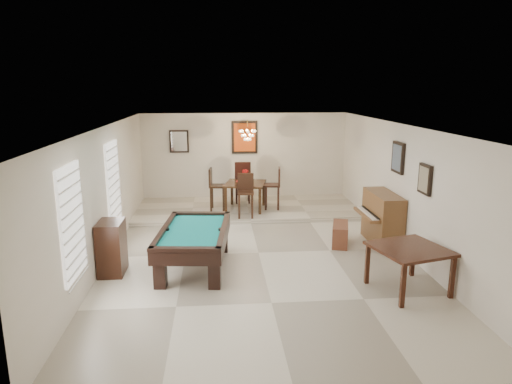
{
  "coord_description": "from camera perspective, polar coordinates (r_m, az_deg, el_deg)",
  "views": [
    {
      "loc": [
        -0.82,
        -8.85,
        3.35
      ],
      "look_at": [
        0.0,
        0.6,
        1.15
      ],
      "focal_mm": 32.0,
      "sensor_mm": 36.0,
      "label": 1
    }
  ],
  "objects": [
    {
      "name": "ground_plane",
      "position": [
        9.51,
        0.32,
        -7.65
      ],
      "size": [
        6.0,
        9.0,
        0.02
      ],
      "primitive_type": "cube",
      "color": "beige"
    },
    {
      "name": "wall_back",
      "position": [
        13.53,
        -1.43,
        4.34
      ],
      "size": [
        6.0,
        0.04,
        2.6
      ],
      "primitive_type": "cube",
      "color": "silver",
      "rests_on": "ground_plane"
    },
    {
      "name": "wall_front",
      "position": [
        4.88,
        5.3,
        -11.86
      ],
      "size": [
        6.0,
        0.04,
        2.6
      ],
      "primitive_type": "cube",
      "color": "silver",
      "rests_on": "ground_plane"
    },
    {
      "name": "wall_left",
      "position": [
        9.35,
        -18.32,
        -0.29
      ],
      "size": [
        0.04,
        9.0,
        2.6
      ],
      "primitive_type": "cube",
      "color": "silver",
      "rests_on": "ground_plane"
    },
    {
      "name": "wall_right",
      "position": [
        9.86,
        17.97,
        0.4
      ],
      "size": [
        0.04,
        9.0,
        2.6
      ],
      "primitive_type": "cube",
      "color": "silver",
      "rests_on": "ground_plane"
    },
    {
      "name": "ceiling",
      "position": [
        8.92,
        0.34,
        8.23
      ],
      "size": [
        6.0,
        9.0,
        0.04
      ],
      "primitive_type": "cube",
      "color": "white",
      "rests_on": "wall_back"
    },
    {
      "name": "dining_step",
      "position": [
        12.57,
        -1.05,
        -2.12
      ],
      "size": [
        6.0,
        2.5,
        0.12
      ],
      "primitive_type": "cube",
      "color": "beige",
      "rests_on": "ground_plane"
    },
    {
      "name": "window_left_front",
      "position": [
        7.26,
        -22.02,
        -3.52
      ],
      "size": [
        0.06,
        1.0,
        1.7
      ],
      "primitive_type": "cube",
      "color": "white",
      "rests_on": "wall_left"
    },
    {
      "name": "window_left_rear",
      "position": [
        9.89,
        -17.41,
        1.07
      ],
      "size": [
        0.06,
        1.0,
        1.7
      ],
      "primitive_type": "cube",
      "color": "white",
      "rests_on": "wall_left"
    },
    {
      "name": "pool_table",
      "position": [
        8.71,
        -7.71,
        -7.09
      ],
      "size": [
        1.41,
        2.32,
        0.74
      ],
      "primitive_type": null,
      "rotation": [
        0.0,
        0.0,
        -0.09
      ],
      "color": "black",
      "rests_on": "ground_plane"
    },
    {
      "name": "square_table",
      "position": [
        8.12,
        18.51,
        -9.11
      ],
      "size": [
        1.35,
        1.35,
        0.76
      ],
      "primitive_type": null,
      "rotation": [
        0.0,
        0.0,
        0.27
      ],
      "color": "black",
      "rests_on": "ground_plane"
    },
    {
      "name": "upright_piano",
      "position": [
        10.23,
        14.83,
        -3.22
      ],
      "size": [
        0.75,
        1.35,
        1.12
      ],
      "primitive_type": null,
      "color": "brown",
      "rests_on": "ground_plane"
    },
    {
      "name": "piano_bench",
      "position": [
        10.08,
        10.47,
        -5.2
      ],
      "size": [
        0.53,
        0.88,
        0.46
      ],
      "primitive_type": "cube",
      "rotation": [
        0.0,
        0.0,
        -0.28
      ],
      "color": "brown",
      "rests_on": "ground_plane"
    },
    {
      "name": "apothecary_chest",
      "position": [
        8.76,
        -17.59,
        -6.64
      ],
      "size": [
        0.44,
        0.65,
        0.98
      ],
      "primitive_type": "cube",
      "color": "black",
      "rests_on": "ground_plane"
    },
    {
      "name": "dining_table",
      "position": [
        12.22,
        -1.35,
        -0.22
      ],
      "size": [
        1.22,
        1.22,
        0.85
      ],
      "primitive_type": null,
      "rotation": [
        0.0,
        0.0,
        -0.21
      ],
      "color": "black",
      "rests_on": "dining_step"
    },
    {
      "name": "flower_vase",
      "position": [
        12.1,
        -1.37,
        2.32
      ],
      "size": [
        0.16,
        0.16,
        0.25
      ],
      "primitive_type": null,
      "rotation": [
        0.0,
        0.0,
        -0.07
      ],
      "color": "#B9100F",
      "rests_on": "dining_table"
    },
    {
      "name": "dining_chair_south",
      "position": [
        11.45,
        -1.31,
        -0.5
      ],
      "size": [
        0.43,
        0.43,
        1.1
      ],
      "primitive_type": null,
      "rotation": [
        0.0,
        0.0,
        -0.06
      ],
      "color": "black",
      "rests_on": "dining_step"
    },
    {
      "name": "dining_chair_north",
      "position": [
        12.91,
        -1.69,
        1.29
      ],
      "size": [
        0.45,
        0.45,
        1.19
      ],
      "primitive_type": null,
      "rotation": [
        0.0,
        0.0,
        3.12
      ],
      "color": "black",
      "rests_on": "dining_step"
    },
    {
      "name": "dining_chair_west",
      "position": [
        12.18,
        -4.82,
        0.35
      ],
      "size": [
        0.46,
        0.46,
        1.12
      ],
      "primitive_type": null,
      "rotation": [
        0.0,
        0.0,
        1.46
      ],
      "color": "black",
      "rests_on": "dining_step"
    },
    {
      "name": "dining_chair_east",
      "position": [
        12.24,
        2.03,
        0.46
      ],
      "size": [
        0.47,
        0.47,
        1.12
      ],
      "primitive_type": null,
      "rotation": [
        0.0,
        0.0,
        -1.7
      ],
      "color": "black",
      "rests_on": "dining_step"
    },
    {
      "name": "chandelier",
      "position": [
        12.14,
        -1.07,
        7.62
      ],
      "size": [
        0.44,
        0.44,
        0.6
      ],
      "primitive_type": null,
      "color": "#FFE5B2",
      "rests_on": "ceiling"
    },
    {
      "name": "back_painting",
      "position": [
        13.42,
        -1.44,
        6.85
      ],
      "size": [
        0.75,
        0.06,
        0.95
      ],
      "primitive_type": "cube",
      "color": "#D84C14",
      "rests_on": "wall_back"
    },
    {
      "name": "back_mirror",
      "position": [
        13.45,
        -9.59,
        6.26
      ],
      "size": [
        0.55,
        0.06,
        0.65
      ],
      "primitive_type": "cube",
      "color": "white",
      "rests_on": "wall_back"
    },
    {
      "name": "right_picture_upper",
      "position": [
        10.01,
        17.34,
        4.13
      ],
      "size": [
        0.06,
        0.55,
        0.65
      ],
      "primitive_type": "cube",
      "color": "slate",
      "rests_on": "wall_right"
    },
    {
      "name": "right_picture_lower",
      "position": [
        8.87,
        20.37,
        1.51
      ],
      "size": [
        0.06,
        0.45,
        0.55
      ],
      "primitive_type": "cube",
      "color": "gray",
      "rests_on": "wall_right"
    }
  ]
}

